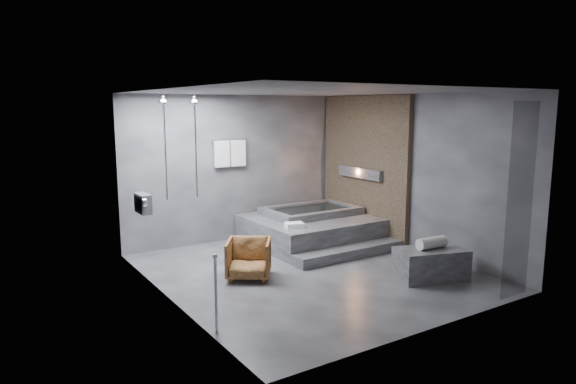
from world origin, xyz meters
TOP-DOWN VIEW (x-y plane):
  - room at (0.40, 0.24)m, footprint 5.00×5.04m
  - tub_deck at (1.05, 1.45)m, footprint 2.20×2.00m
  - tub_step at (1.05, 0.27)m, footprint 2.20×0.36m
  - concrete_bench at (1.37, -1.26)m, footprint 1.16×0.86m
  - driftwood_chair at (-0.93, 0.26)m, footprint 0.91×0.91m
  - rolled_towel at (1.38, -1.23)m, footprint 0.50×0.21m
  - deck_towel at (0.32, 0.91)m, footprint 0.36×0.30m

SIDE VIEW (x-z plane):
  - tub_step at x=1.05m, z-range 0.00..0.18m
  - concrete_bench at x=1.37m, z-range 0.00..0.47m
  - tub_deck at x=1.05m, z-range 0.00..0.50m
  - driftwood_chair at x=-0.93m, z-range 0.00..0.60m
  - deck_towel at x=0.32m, z-range 0.50..0.58m
  - rolled_towel at x=1.38m, z-range 0.47..0.64m
  - room at x=0.40m, z-range 0.32..3.14m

